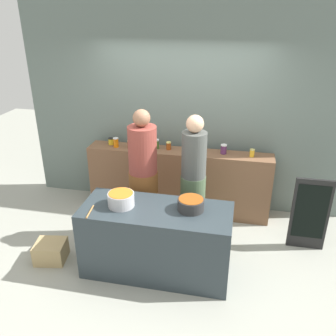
# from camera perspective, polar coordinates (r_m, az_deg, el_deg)

# --- Properties ---
(ground) EXTENTS (12.00, 12.00, 0.00)m
(ground) POSITION_cam_1_polar(r_m,az_deg,el_deg) (4.73, -0.90, -13.43)
(ground) COLOR #9C9E92
(storefront_wall) EXTENTS (4.80, 0.12, 3.00)m
(storefront_wall) POSITION_cam_1_polar(r_m,az_deg,el_deg) (5.34, 2.45, 9.21)
(storefront_wall) COLOR slate
(storefront_wall) RESTS_ON ground
(display_shelf) EXTENTS (2.70, 0.36, 0.99)m
(display_shelf) POSITION_cam_1_polar(r_m,az_deg,el_deg) (5.38, 1.64, -2.15)
(display_shelf) COLOR brown
(display_shelf) RESTS_ON ground
(prep_table) EXTENTS (1.70, 0.70, 0.84)m
(prep_table) POSITION_cam_1_polar(r_m,az_deg,el_deg) (4.24, -1.84, -11.39)
(prep_table) COLOR #2C363B
(prep_table) RESTS_ON ground
(preserve_jar_0) EXTENTS (0.08, 0.08, 0.10)m
(preserve_jar_0) POSITION_cam_1_polar(r_m,az_deg,el_deg) (5.47, -9.06, 4.24)
(preserve_jar_0) COLOR gold
(preserve_jar_0) RESTS_ON display_shelf
(preserve_jar_1) EXTENTS (0.08, 0.08, 0.14)m
(preserve_jar_1) POSITION_cam_1_polar(r_m,az_deg,el_deg) (5.35, -8.30, 4.05)
(preserve_jar_1) COLOR orange
(preserve_jar_1) RESTS_ON display_shelf
(preserve_jar_2) EXTENTS (0.08, 0.08, 0.12)m
(preserve_jar_2) POSITION_cam_1_polar(r_m,az_deg,el_deg) (5.28, -6.10, 3.77)
(preserve_jar_2) COLOR brown
(preserve_jar_2) RESTS_ON display_shelf
(preserve_jar_3) EXTENTS (0.07, 0.07, 0.12)m
(preserve_jar_3) POSITION_cam_1_polar(r_m,az_deg,el_deg) (5.31, -4.48, 3.98)
(preserve_jar_3) COLOR #993B0F
(preserve_jar_3) RESTS_ON display_shelf
(preserve_jar_4) EXTENTS (0.08, 0.08, 0.14)m
(preserve_jar_4) POSITION_cam_1_polar(r_m,az_deg,el_deg) (5.26, -3.37, 3.88)
(preserve_jar_4) COLOR gold
(preserve_jar_4) RESTS_ON display_shelf
(preserve_jar_5) EXTENTS (0.09, 0.09, 0.14)m
(preserve_jar_5) POSITION_cam_1_polar(r_m,az_deg,el_deg) (5.24, -1.93, 3.85)
(preserve_jar_5) COLOR #395F26
(preserve_jar_5) RESTS_ON display_shelf
(preserve_jar_6) EXTENTS (0.07, 0.07, 0.12)m
(preserve_jar_6) POSITION_cam_1_polar(r_m,az_deg,el_deg) (5.20, 0.10, 3.58)
(preserve_jar_6) COLOR #954316
(preserve_jar_6) RESTS_ON display_shelf
(preserve_jar_7) EXTENTS (0.08, 0.08, 0.14)m
(preserve_jar_7) POSITION_cam_1_polar(r_m,az_deg,el_deg) (5.14, 4.08, 3.39)
(preserve_jar_7) COLOR brown
(preserve_jar_7) RESTS_ON display_shelf
(preserve_jar_8) EXTENTS (0.09, 0.09, 0.14)m
(preserve_jar_8) POSITION_cam_1_polar(r_m,az_deg,el_deg) (5.11, 8.85, 3.00)
(preserve_jar_8) COLOR #592C5A
(preserve_jar_8) RESTS_ON display_shelf
(preserve_jar_9) EXTENTS (0.07, 0.07, 0.11)m
(preserve_jar_9) POSITION_cam_1_polar(r_m,az_deg,el_deg) (5.09, 13.25, 2.35)
(preserve_jar_9) COLOR gold
(preserve_jar_9) RESTS_ON display_shelf
(cooking_pot_left) EXTENTS (0.30, 0.30, 0.16)m
(cooking_pot_left) POSITION_cam_1_polar(r_m,az_deg,el_deg) (4.07, -7.48, -4.98)
(cooking_pot_left) COLOR #B7B7BC
(cooking_pot_left) RESTS_ON prep_table
(cooking_pot_center) EXTENTS (0.30, 0.30, 0.14)m
(cooking_pot_center) POSITION_cam_1_polar(r_m,az_deg,el_deg) (3.97, 3.66, -5.79)
(cooking_pot_center) COLOR #2D2D2D
(cooking_pot_center) RESTS_ON prep_table
(wooden_spoon) EXTENTS (0.05, 0.26, 0.02)m
(wooden_spoon) POSITION_cam_1_polar(r_m,az_deg,el_deg) (4.03, -12.34, -6.82)
(wooden_spoon) COLOR #9E703D
(wooden_spoon) RESTS_ON prep_table
(cook_with_tongs) EXTENTS (0.37, 0.37, 1.79)m
(cook_with_tongs) POSITION_cam_1_polar(r_m,az_deg,el_deg) (4.62, -3.92, -2.48)
(cook_with_tongs) COLOR brown
(cook_with_tongs) RESTS_ON ground
(cook_in_cap) EXTENTS (0.32, 0.32, 1.74)m
(cook_in_cap) POSITION_cam_1_polar(r_m,az_deg,el_deg) (4.58, 4.01, -2.93)
(cook_in_cap) COLOR #495F41
(cook_in_cap) RESTS_ON ground
(bread_crate) EXTENTS (0.41, 0.38, 0.25)m
(bread_crate) POSITION_cam_1_polar(r_m,az_deg,el_deg) (4.78, -18.15, -12.50)
(bread_crate) COLOR tan
(bread_crate) RESTS_ON ground
(chalkboard_sign) EXTENTS (0.46, 0.05, 0.99)m
(chalkboard_sign) POSITION_cam_1_polar(r_m,az_deg,el_deg) (4.89, 21.66, -6.87)
(chalkboard_sign) COLOR black
(chalkboard_sign) RESTS_ON ground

